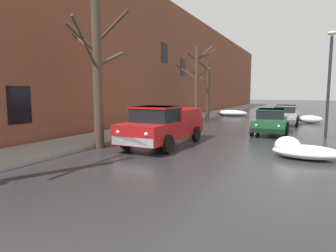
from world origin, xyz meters
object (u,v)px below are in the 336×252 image
object	(u,v)px
bare_tree_far_down_block	(207,88)
pickup_truck_red_approaching_near_lane	(163,126)
sedan_silver_parked_kerbside_mid	(285,114)
bare_tree_second_along_sidewalk	(97,62)
street_lamp_post	(329,79)
bare_tree_mid_block	(198,80)
sedan_green_parked_kerbside_close	(271,121)

from	to	relation	value
bare_tree_far_down_block	pickup_truck_red_approaching_near_lane	xyz separation A→B (m)	(2.20, -12.50, -1.86)
pickup_truck_red_approaching_near_lane	sedan_silver_parked_kerbside_mid	size ratio (longest dim) A/B	1.37
bare_tree_second_along_sidewalk	street_lamp_post	size ratio (longest dim) A/B	1.30
bare_tree_mid_block	sedan_green_parked_kerbside_close	distance (m)	7.68
sedan_green_parked_kerbside_close	pickup_truck_red_approaching_near_lane	bearing A→B (deg)	-123.65
sedan_green_parked_kerbside_close	bare_tree_mid_block	bearing A→B (deg)	145.65
bare_tree_mid_block	pickup_truck_red_approaching_near_lane	bearing A→B (deg)	-77.95
bare_tree_mid_block	street_lamp_post	size ratio (longest dim) A/B	1.14
sedan_silver_parked_kerbside_mid	bare_tree_far_down_block	bearing A→B (deg)	170.18
bare_tree_far_down_block	sedan_silver_parked_kerbside_mid	size ratio (longest dim) A/B	1.45
pickup_truck_red_approaching_near_lane	sedan_silver_parked_kerbside_mid	distance (m)	12.15
bare_tree_far_down_block	sedan_green_parked_kerbside_close	size ratio (longest dim) A/B	1.40
sedan_silver_parked_kerbside_mid	street_lamp_post	bearing A→B (deg)	-67.67
bare_tree_mid_block	sedan_green_parked_kerbside_close	size ratio (longest dim) A/B	1.52
street_lamp_post	bare_tree_second_along_sidewalk	bearing A→B (deg)	-140.28
pickup_truck_red_approaching_near_lane	street_lamp_post	size ratio (longest dim) A/B	0.99
bare_tree_mid_block	bare_tree_second_along_sidewalk	bearing A→B (deg)	-90.20
bare_tree_second_along_sidewalk	bare_tree_mid_block	distance (m)	11.61
bare_tree_far_down_block	sedan_green_parked_kerbside_close	world-z (taller)	bare_tree_far_down_block
pickup_truck_red_approaching_near_lane	bare_tree_far_down_block	bearing A→B (deg)	99.96
pickup_truck_red_approaching_near_lane	sedan_green_parked_kerbside_close	bearing A→B (deg)	56.35
sedan_green_parked_kerbside_close	bare_tree_second_along_sidewalk	bearing A→B (deg)	-128.68
sedan_green_parked_kerbside_close	sedan_silver_parked_kerbside_mid	world-z (taller)	same
sedan_green_parked_kerbside_close	bare_tree_far_down_block	bearing A→B (deg)	132.16
bare_tree_mid_block	bare_tree_far_down_block	distance (m)	2.67
bare_tree_second_along_sidewalk	bare_tree_far_down_block	xyz separation A→B (m)	(-0.04, 14.21, -0.86)
sedan_green_parked_kerbside_close	sedan_silver_parked_kerbside_mid	distance (m)	5.60
bare_tree_far_down_block	pickup_truck_red_approaching_near_lane	bearing A→B (deg)	-80.04
bare_tree_mid_block	bare_tree_far_down_block	size ratio (longest dim) A/B	1.08
sedan_green_parked_kerbside_close	sedan_silver_parked_kerbside_mid	size ratio (longest dim) A/B	1.04
bare_tree_mid_block	street_lamp_post	bearing A→B (deg)	-26.42
pickup_truck_red_approaching_near_lane	bare_tree_second_along_sidewalk	bearing A→B (deg)	-141.51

